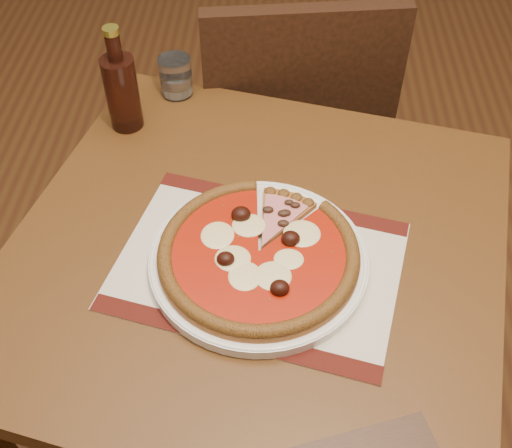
{
  "coord_description": "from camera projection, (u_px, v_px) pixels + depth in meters",
  "views": [
    {
      "loc": [
        0.2,
        -0.64,
        1.55
      ],
      "look_at": [
        0.16,
        0.07,
        0.78
      ],
      "focal_mm": 45.0,
      "sensor_mm": 36.0,
      "label": 1
    }
  ],
  "objects": [
    {
      "name": "ham_slice",
      "position": [
        289.0,
        218.0,
        1.06
      ],
      "size": [
        0.09,
        0.14,
        0.02
      ],
      "rotation": [
        0.0,
        0.0,
        1.21
      ],
      "color": "#AC6B29",
      "rests_on": "plate"
    },
    {
      "name": "plate",
      "position": [
        259.0,
        261.0,
        1.02
      ],
      "size": [
        0.35,
        0.35,
        0.02
      ],
      "primitive_type": "cylinder",
      "color": "white",
      "rests_on": "placemat"
    },
    {
      "name": "chair_far",
      "position": [
        292.0,
        129.0,
        1.62
      ],
      "size": [
        0.48,
        0.48,
        0.91
      ],
      "rotation": [
        0.0,
        0.0,
        3.27
      ],
      "color": "black",
      "rests_on": "ground"
    },
    {
      "name": "water_glass",
      "position": [
        176.0,
        76.0,
        1.32
      ],
      "size": [
        0.07,
        0.07,
        0.08
      ],
      "primitive_type": "cylinder",
      "rotation": [
        0.0,
        0.0,
        0.01
      ],
      "color": "white",
      "rests_on": "table"
    },
    {
      "name": "bottle",
      "position": [
        122.0,
        89.0,
        1.21
      ],
      "size": [
        0.06,
        0.06,
        0.21
      ],
      "color": "#37150D",
      "rests_on": "table"
    },
    {
      "name": "placemat",
      "position": [
        259.0,
        265.0,
        1.03
      ],
      "size": [
        0.51,
        0.42,
        0.0
      ],
      "primitive_type": "cube",
      "rotation": [
        0.0,
        0.0,
        -0.25
      ],
      "color": "beige",
      "rests_on": "table"
    },
    {
      "name": "pizza",
      "position": [
        259.0,
        253.0,
        1.01
      ],
      "size": [
        0.32,
        0.32,
        0.04
      ],
      "color": "#AC6B29",
      "rests_on": "plate"
    },
    {
      "name": "table",
      "position": [
        256.0,
        282.0,
        1.13
      ],
      "size": [
        0.97,
        0.97,
        0.75
      ],
      "rotation": [
        0.0,
        0.0,
        -0.24
      ],
      "color": "#5A3815",
      "rests_on": "ground"
    }
  ]
}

